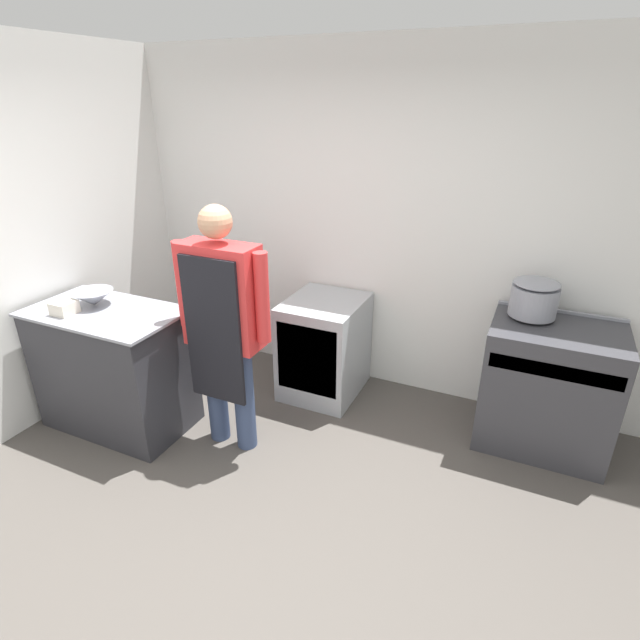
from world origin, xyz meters
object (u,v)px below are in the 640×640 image
at_px(plastic_tub, 64,308).
at_px(stock_pot, 534,297).
at_px(fridge_unit, 324,347).
at_px(mixing_bowl, 93,298).
at_px(stove, 548,387).
at_px(person_cook, 223,317).

bearing_deg(plastic_tub, stock_pot, 24.22).
height_order(fridge_unit, mixing_bowl, mixing_bowl).
distance_m(stove, person_cook, 2.27).
bearing_deg(stove, stock_pot, 150.36).
distance_m(plastic_tub, stock_pot, 3.21).
bearing_deg(mixing_bowl, plastic_tub, -108.34).
bearing_deg(stove, plastic_tub, -158.82).
relative_size(fridge_unit, plastic_tub, 5.69).
xyz_separation_m(person_cook, mixing_bowl, (-1.04, -0.09, -0.00)).
bearing_deg(person_cook, stock_pot, 29.45).
relative_size(mixing_bowl, plastic_tub, 2.01).
distance_m(fridge_unit, plastic_tub, 1.94).
distance_m(stove, mixing_bowl, 3.26).
xyz_separation_m(stove, person_cook, (-2.01, -0.92, 0.53)).
relative_size(fridge_unit, mixing_bowl, 2.84).
relative_size(fridge_unit, person_cook, 0.48).
height_order(fridge_unit, person_cook, person_cook).
bearing_deg(stock_pot, person_cook, -150.55).
distance_m(fridge_unit, person_cook, 1.12).
bearing_deg(fridge_unit, mixing_bowl, -143.41).
xyz_separation_m(stove, mixing_bowl, (-3.05, -1.01, 0.53)).
distance_m(mixing_bowl, stock_pot, 3.07).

